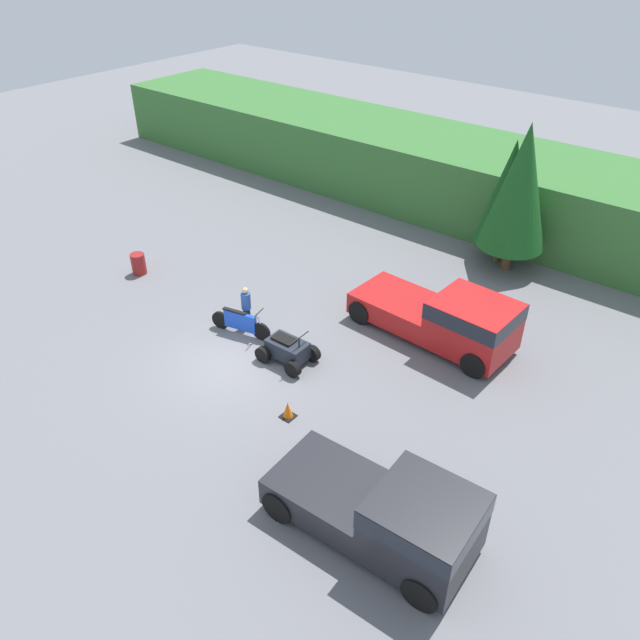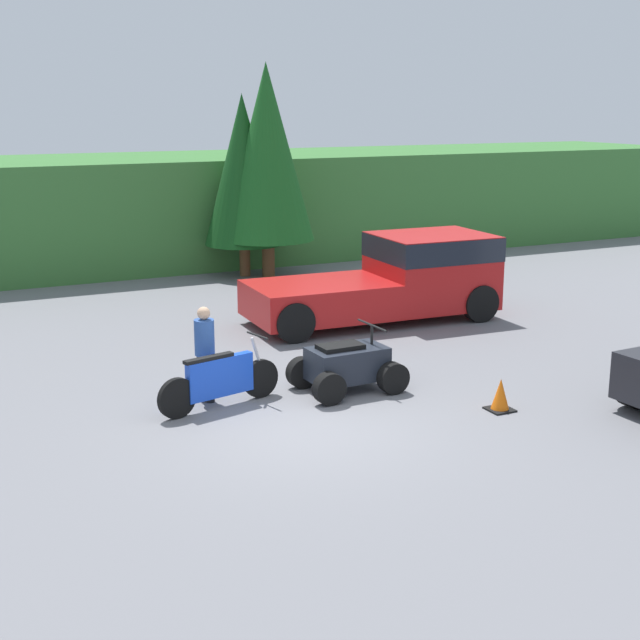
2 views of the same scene
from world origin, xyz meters
TOP-DOWN VIEW (x-y plane):
  - ground_plane at (0.00, 0.00)m, footprint 80.00×80.00m
  - hillside_backdrop at (0.00, 16.00)m, footprint 44.00×6.00m
  - tree_left at (3.67, 12.21)m, footprint 2.31×2.31m
  - tree_mid_left at (4.25, 11.80)m, footprint 2.69×2.69m
  - pickup_truck_red at (4.98, 5.59)m, footprint 5.91×2.54m
  - pickup_truck_second at (8.03, -2.46)m, footprint 5.20×2.57m
  - dirt_bike at (-0.92, 1.44)m, footprint 2.31×0.81m
  - quad_atv at (1.41, 1.31)m, footprint 1.88×1.31m
  - rider_person at (-1.03, 1.88)m, footprint 0.44×0.44m
  - traffic_cone at (3.22, -0.73)m, footprint 0.42×0.42m
  - steel_barrel at (-7.28, 1.88)m, footprint 0.58×0.58m

SIDE VIEW (x-z plane):
  - ground_plane at x=0.00m, z-range 0.00..0.00m
  - traffic_cone at x=3.22m, z-range -0.02..0.53m
  - steel_barrel at x=-7.28m, z-range 0.00..0.88m
  - quad_atv at x=1.41m, z-range -0.13..1.03m
  - dirt_bike at x=-0.92m, z-range -0.09..1.05m
  - rider_person at x=-1.03m, z-range 0.07..1.73m
  - pickup_truck_second at x=8.03m, z-range 0.05..2.02m
  - pickup_truck_red at x=4.98m, z-range 0.05..2.02m
  - hillside_backdrop at x=0.00m, z-range 0.00..3.31m
  - tree_left at x=3.67m, z-range 0.46..5.71m
  - tree_mid_left at x=4.25m, z-range 0.54..6.65m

